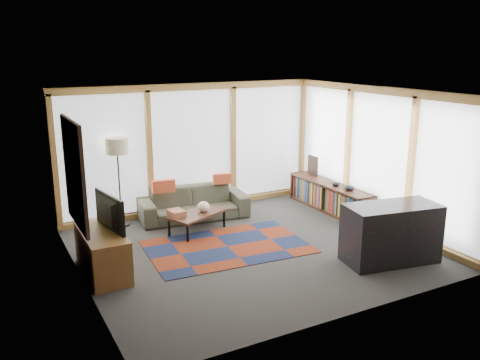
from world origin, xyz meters
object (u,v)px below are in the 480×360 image
sofa (194,203)px  coffee_table (197,222)px  television (104,213)px  tv_console (102,252)px  bar_counter (391,233)px  floor_lamp (119,182)px  bookshelf (330,197)px

sofa → coffee_table: sofa is taller
television → sofa: bearing=-61.4°
tv_console → television: television is taller
bar_counter → coffee_table: bearing=139.4°
coffee_table → bar_counter: bearing=-50.7°
floor_lamp → tv_console: (-0.81, -1.96, -0.51)m
coffee_table → bar_counter: size_ratio=0.73×
floor_lamp → bar_counter: 4.92m
bar_counter → floor_lamp: bearing=142.4°
tv_console → television: size_ratio=1.42×
tv_console → television: 0.60m
sofa → coffee_table: 0.78m
bookshelf → television: size_ratio=2.48×
sofa → coffee_table: bearing=-100.7°
floor_lamp → sofa: bearing=-10.6°
floor_lamp → coffee_table: size_ratio=1.58×
sofa → television: bearing=-134.4°
floor_lamp → tv_console: size_ratio=1.28×
sofa → bar_counter: (1.92, -3.38, 0.15)m
sofa → bar_counter: size_ratio=1.45×
sofa → floor_lamp: 1.50m
coffee_table → television: bearing=-153.7°
bookshelf → television: (-4.79, -0.79, 0.64)m
bar_counter → sofa: bearing=129.8°
bar_counter → bookshelf: bearing=83.5°
sofa → floor_lamp: (-1.38, 0.26, 0.54)m
tv_console → bar_counter: size_ratio=0.91×
sofa → bar_counter: bar_counter is taller
floor_lamp → tv_console: 2.18m
television → tv_console: bearing=109.6°
sofa → bookshelf: size_ratio=0.91×
floor_lamp → television: floor_lamp is taller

